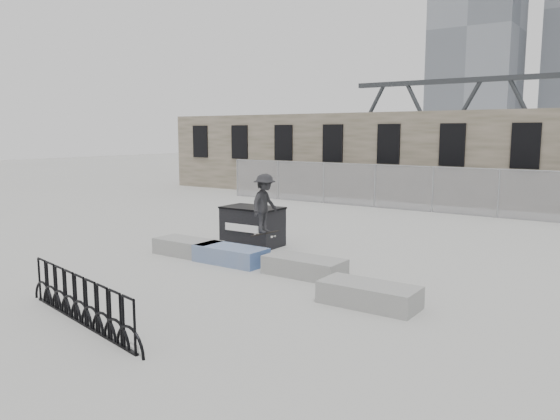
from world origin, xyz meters
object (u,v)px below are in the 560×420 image
Objects in this scene: planter_far_left at (188,247)px; planter_center_left at (231,254)px; bike_rack at (80,301)px; planter_center_right at (304,266)px; dumpster at (252,226)px; planter_offset at (369,294)px; skateboarder at (265,203)px.

planter_center_left is (1.63, -0.05, 0.00)m from planter_far_left.
bike_rack is at bearing -81.51° from planter_center_left.
dumpster is at bearing 146.56° from planter_center_right.
planter_center_left is at bearing -179.07° from planter_center_right.
planter_far_left is 1.00× the size of planter_center_right.
planter_far_left is 5.76m from bike_rack.
planter_offset is at bearing -31.92° from dumpster.
planter_center_left is 0.45× the size of bike_rack.
planter_offset is 1.08× the size of dumpster.
skateboarder is (-3.92, 1.76, 1.36)m from planter_offset.
dumpster is at bearing 113.48° from planter_center_left.
dumpster reaches higher than planter_center_left.
skateboarder is at bearing 90.57° from bike_rack.
planter_offset is 4.51m from skateboarder.
skateboarder is (-0.06, 5.75, 1.17)m from bike_rack.
bike_rack is at bearing -65.29° from planter_far_left.
planter_offset is (2.32, -1.23, 0.00)m from planter_center_right.
planter_far_left is 0.45× the size of bike_rack.
dumpster is (-3.26, 2.15, 0.36)m from planter_center_right.
planter_center_left is 2.42m from dumpster.
skateboarder reaches higher than planter_center_right.
dumpster is at bearing 72.30° from planter_far_left.
planter_far_left is 2.27m from dumpster.
planter_offset is 0.45× the size of bike_rack.
planter_offset is (4.63, -1.19, 0.00)m from planter_center_left.
bike_rack is (-1.54, -5.22, 0.19)m from planter_center_right.
planter_center_left is 4.78m from planter_offset.
skateboarder is (0.72, 0.57, 1.36)m from planter_center_left.
bike_rack is at bearing -106.41° from planter_center_right.
planter_center_left is at bearing -67.23° from dumpster.
planter_far_left is at bearing 179.77° from planter_center_right.
bike_rack is at bearing -134.08° from planter_offset.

